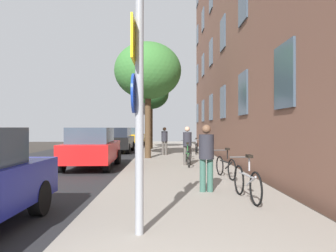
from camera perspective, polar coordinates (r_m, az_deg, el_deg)
The scene contains 18 objects.
ground_plane at distance 17.09m, azimuth -10.42°, elevation -5.75°, with size 41.80×41.80×0.00m, color #332D28.
road_asphalt at distance 17.56m, azimuth -17.22°, elevation -5.58°, with size 7.00×38.00×0.01m, color #232326.
sidewalk at distance 16.85m, azimuth 1.45°, elevation -5.63°, with size 4.20×38.00×0.12m, color gray.
sign_post at distance 4.64m, azimuth -5.34°, elevation 4.61°, with size 0.16×0.60×3.40m.
traffic_light at distance 22.50m, azimuth -3.95°, elevation 1.57°, with size 0.43×0.24×3.25m.
tree_near at distance 16.50m, azimuth -3.55°, elevation 9.55°, with size 3.33×3.33×5.77m.
tree_far at distance 23.60m, azimuth -3.05°, elevation 5.55°, with size 2.59×2.59×5.06m.
bicycle_0 at distance 7.07m, azimuth 13.65°, elevation -9.52°, with size 0.42×1.72×0.96m.
bicycle_1 at distance 10.00m, azimuth 10.07°, elevation -6.93°, with size 0.46×1.62×0.91m.
bicycle_2 at distance 12.84m, azimuth 3.36°, elevation -5.41°, with size 0.42×1.66×0.93m.
bicycle_3 at distance 15.84m, azimuth 3.37°, elevation -4.36°, with size 0.45×1.63×0.98m.
bicycle_4 at distance 18.89m, azimuth 5.03°, elevation -3.78°, with size 0.45×1.62×0.92m.
pedestrian_0 at distance 7.73m, azimuth 6.74°, elevation -4.79°, with size 0.42×0.42×1.58m.
pedestrian_1 at distance 13.14m, azimuth 3.40°, elevation -3.00°, with size 0.48×0.48×1.55m.
pedestrian_2 at distance 17.99m, azimuth -0.62°, elevation -2.31°, with size 0.47×0.47×1.53m.
car_1 at distance 13.38m, azimuth -13.18°, elevation -3.65°, with size 1.97×4.24×1.62m.
car_2 at distance 21.60m, azimuth -8.67°, elevation -2.37°, with size 1.78×4.48×1.62m.
car_3 at distance 29.85m, azimuth -6.02°, elevation -1.80°, with size 1.94×4.04×1.62m.
Camera 1 is at (0.48, -1.77, 1.63)m, focal length 34.80 mm.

